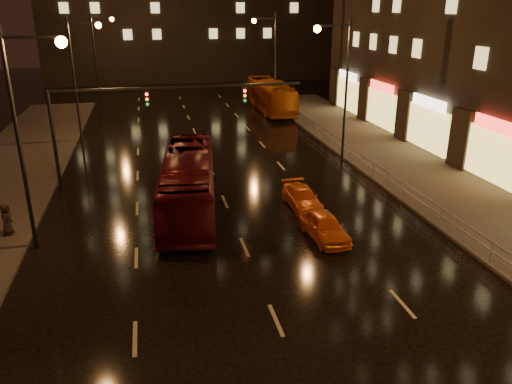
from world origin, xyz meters
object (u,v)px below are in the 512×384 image
bus_curb (270,96)px  taxi_far (302,198)px  bus_red (188,183)px  taxi_near (324,226)px  pedestrian_c (6,219)px

bus_curb → taxi_far: 27.66m
bus_red → bus_curb: (11.12, 26.31, 0.04)m
bus_red → taxi_near: bearing=-33.1°
bus_red → taxi_far: size_ratio=3.00×
taxi_far → bus_red: bearing=170.8°
pedestrian_c → bus_red: bearing=-76.4°
taxi_near → taxi_far: size_ratio=0.98×
bus_red → pedestrian_c: bearing=-163.2°
bus_red → taxi_near: size_ratio=3.08×
bus_red → bus_curb: bus_curb is taller
bus_curb → taxi_far: bearing=-100.4°
taxi_near → taxi_far: bearing=84.0°
taxi_near → pedestrian_c: 15.53m
bus_curb → pedestrian_c: 34.44m
taxi_far → pedestrian_c: pedestrian_c is taller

